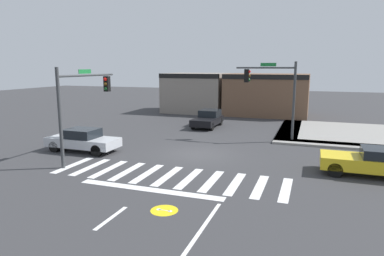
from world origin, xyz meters
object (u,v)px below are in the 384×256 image
(traffic_signal_southwest, at_px, (83,96))
(car_silver, at_px, (83,140))
(car_yellow, at_px, (371,161))
(car_black, at_px, (208,119))
(traffic_signal_northeast, at_px, (273,87))

(traffic_signal_southwest, bearing_deg, car_silver, 43.03)
(traffic_signal_southwest, height_order, car_silver, traffic_signal_southwest)
(car_yellow, relative_size, car_black, 1.02)
(traffic_signal_northeast, relative_size, car_silver, 1.23)
(traffic_signal_northeast, bearing_deg, car_silver, 34.35)
(car_silver, height_order, car_black, car_black)
(traffic_signal_northeast, xyz_separation_m, car_black, (-5.94, 3.78, -3.14))
(car_black, bearing_deg, traffic_signal_northeast, 57.52)
(traffic_signal_southwest, xyz_separation_m, car_black, (3.55, 12.58, -2.91))
(car_black, bearing_deg, car_silver, -23.57)
(traffic_signal_northeast, height_order, car_silver, traffic_signal_northeast)
(car_black, bearing_deg, car_yellow, 47.57)
(car_silver, distance_m, car_yellow, 16.43)
(traffic_signal_northeast, distance_m, car_yellow, 9.34)
(traffic_signal_southwest, distance_m, car_yellow, 15.51)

